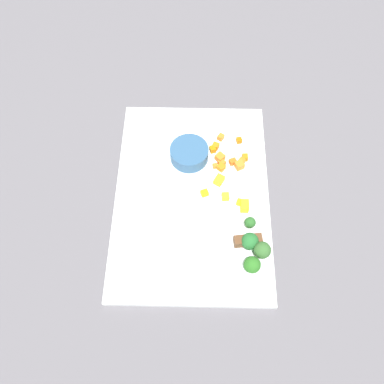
# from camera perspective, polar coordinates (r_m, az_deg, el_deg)

# --- Properties ---
(ground_plane) EXTENTS (4.00, 4.00, 0.00)m
(ground_plane) POSITION_cam_1_polar(r_m,az_deg,el_deg) (0.94, 0.00, -0.65)
(ground_plane) COLOR slate
(cutting_board) EXTENTS (0.50, 0.35, 0.01)m
(cutting_board) POSITION_cam_1_polar(r_m,az_deg,el_deg) (0.94, 0.00, -0.47)
(cutting_board) COLOR white
(cutting_board) RESTS_ON ground_plane
(prep_bowl) EXTENTS (0.09, 0.09, 0.03)m
(prep_bowl) POSITION_cam_1_polar(r_m,az_deg,el_deg) (0.97, -0.38, 5.37)
(prep_bowl) COLOR #335C86
(prep_bowl) RESTS_ON cutting_board
(chef_knife) EXTENTS (0.07, 0.32, 0.02)m
(chef_knife) POSITION_cam_1_polar(r_m,az_deg,el_deg) (0.87, 3.19, -7.29)
(chef_knife) COLOR silver
(chef_knife) RESTS_ON cutting_board
(carrot_dice_0) EXTENTS (0.02, 0.02, 0.01)m
(carrot_dice_0) POSITION_cam_1_polar(r_m,az_deg,el_deg) (0.99, 3.30, 6.38)
(carrot_dice_0) COLOR orange
(carrot_dice_0) RESTS_ON cutting_board
(carrot_dice_1) EXTENTS (0.01, 0.01, 0.01)m
(carrot_dice_1) POSITION_cam_1_polar(r_m,az_deg,el_deg) (1.01, 6.54, 7.12)
(carrot_dice_1) COLOR orange
(carrot_dice_1) RESTS_ON cutting_board
(carrot_dice_2) EXTENTS (0.02, 0.02, 0.01)m
(carrot_dice_2) POSITION_cam_1_polar(r_m,az_deg,el_deg) (0.97, 4.15, 4.07)
(carrot_dice_2) COLOR orange
(carrot_dice_2) RESTS_ON cutting_board
(carrot_dice_3) EXTENTS (0.03, 0.03, 0.02)m
(carrot_dice_3) POSITION_cam_1_polar(r_m,az_deg,el_deg) (0.98, 3.90, 4.81)
(carrot_dice_3) COLOR orange
(carrot_dice_3) RESTS_ON cutting_board
(carrot_dice_4) EXTENTS (0.02, 0.02, 0.01)m
(carrot_dice_4) POSITION_cam_1_polar(r_m,az_deg,el_deg) (0.99, 2.89, 5.93)
(carrot_dice_4) COLOR orange
(carrot_dice_4) RESTS_ON cutting_board
(carrot_dice_5) EXTENTS (0.02, 0.01, 0.01)m
(carrot_dice_5) POSITION_cam_1_polar(r_m,az_deg,el_deg) (0.98, 7.35, 4.77)
(carrot_dice_5) COLOR orange
(carrot_dice_5) RESTS_ON cutting_board
(carrot_dice_6) EXTENTS (0.02, 0.02, 0.02)m
(carrot_dice_6) POSITION_cam_1_polar(r_m,az_deg,el_deg) (0.97, 6.59, 3.70)
(carrot_dice_6) COLOR orange
(carrot_dice_6) RESTS_ON cutting_board
(carrot_dice_7) EXTENTS (0.02, 0.02, 0.01)m
(carrot_dice_7) POSITION_cam_1_polar(r_m,az_deg,el_deg) (1.01, 4.01, 7.59)
(carrot_dice_7) COLOR orange
(carrot_dice_7) RESTS_ON cutting_board
(carrot_dice_8) EXTENTS (0.02, 0.02, 0.01)m
(carrot_dice_8) POSITION_cam_1_polar(r_m,az_deg,el_deg) (0.96, 4.06, 3.45)
(carrot_dice_8) COLOR orange
(carrot_dice_8) RESTS_ON cutting_board
(carrot_dice_9) EXTENTS (0.02, 0.02, 0.01)m
(carrot_dice_9) POSITION_cam_1_polar(r_m,az_deg,el_deg) (0.97, 6.87, 4.21)
(carrot_dice_9) COLOR orange
(carrot_dice_9) RESTS_ON cutting_board
(carrot_dice_10) EXTENTS (0.01, 0.01, 0.01)m
(carrot_dice_10) POSITION_cam_1_polar(r_m,az_deg,el_deg) (0.97, 3.23, 3.63)
(carrot_dice_10) COLOR orange
(carrot_dice_10) RESTS_ON cutting_board
(carrot_dice_11) EXTENTS (0.02, 0.02, 0.01)m
(carrot_dice_11) POSITION_cam_1_polar(r_m,az_deg,el_deg) (0.97, 5.67, 4.20)
(carrot_dice_11) COLOR orange
(carrot_dice_11) RESTS_ON cutting_board
(pepper_dice_0) EXTENTS (0.03, 0.03, 0.02)m
(pepper_dice_0) POSITION_cam_1_polar(r_m,az_deg,el_deg) (0.94, 3.78, 1.65)
(pepper_dice_0) COLOR yellow
(pepper_dice_0) RESTS_ON cutting_board
(pepper_dice_1) EXTENTS (0.02, 0.02, 0.01)m
(pepper_dice_1) POSITION_cam_1_polar(r_m,az_deg,el_deg) (0.92, 1.75, -0.41)
(pepper_dice_1) COLOR yellow
(pepper_dice_1) RESTS_ON cutting_board
(pepper_dice_2) EXTENTS (0.02, 0.02, 0.01)m
(pepper_dice_2) POSITION_cam_1_polar(r_m,az_deg,el_deg) (0.92, 6.61, -1.42)
(pepper_dice_2) COLOR yellow
(pepper_dice_2) RESTS_ON cutting_board
(pepper_dice_3) EXTENTS (0.02, 0.02, 0.02)m
(pepper_dice_3) POSITION_cam_1_polar(r_m,az_deg,el_deg) (0.91, 7.30, -1.93)
(pepper_dice_3) COLOR yellow
(pepper_dice_3) RESTS_ON cutting_board
(pepper_dice_4) EXTENTS (0.02, 0.02, 0.01)m
(pepper_dice_4) POSITION_cam_1_polar(r_m,az_deg,el_deg) (0.92, 4.66, -0.64)
(pepper_dice_4) COLOR yellow
(pepper_dice_4) RESTS_ON cutting_board
(broccoli_floret_0) EXTENTS (0.02, 0.02, 0.03)m
(broccoli_floret_0) POSITION_cam_1_polar(r_m,az_deg,el_deg) (0.89, 8.06, -4.22)
(broccoli_floret_0) COLOR #97AC65
(broccoli_floret_0) RESTS_ON cutting_board
(broccoli_floret_1) EXTENTS (0.03, 0.03, 0.04)m
(broccoli_floret_1) POSITION_cam_1_polar(r_m,az_deg,el_deg) (0.85, 8.34, -9.95)
(broccoli_floret_1) COLOR #92B65D
(broccoli_floret_1) RESTS_ON cutting_board
(broccoli_floret_2) EXTENTS (0.04, 0.04, 0.04)m
(broccoli_floret_2) POSITION_cam_1_polar(r_m,az_deg,el_deg) (0.86, 9.71, -7.96)
(broccoli_floret_2) COLOR #97BD56
(broccoli_floret_2) RESTS_ON cutting_board
(broccoli_floret_3) EXTENTS (0.04, 0.04, 0.04)m
(broccoli_floret_3) POSITION_cam_1_polar(r_m,az_deg,el_deg) (0.87, 8.03, -6.79)
(broccoli_floret_3) COLOR #8EB554
(broccoli_floret_3) RESTS_ON cutting_board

